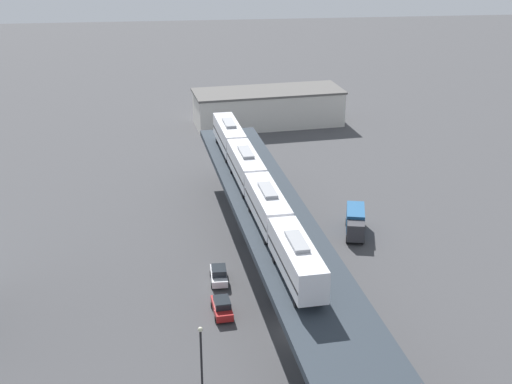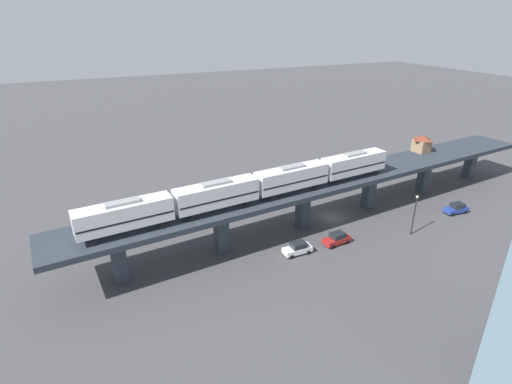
{
  "view_description": "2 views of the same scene",
  "coord_description": "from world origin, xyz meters",
  "px_view_note": "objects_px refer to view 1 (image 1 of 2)",
  "views": [
    {
      "loc": [
        -11.5,
        -60.45,
        41.12
      ],
      "look_at": [
        -2.83,
        16.13,
        9.08
      ],
      "focal_mm": 50.0,
      "sensor_mm": 36.0,
      "label": 1
    },
    {
      "loc": [
        -51.37,
        38.68,
        32.74
      ],
      "look_at": [
        -2.83,
        16.13,
        9.08
      ],
      "focal_mm": 28.0,
      "sensor_mm": 36.0,
      "label": 2
    }
  ],
  "objects_px": {
    "warehouse_building": "(268,107)",
    "delivery_truck": "(355,221)",
    "subway_train": "(256,184)",
    "street_car_white": "(219,274)",
    "street_car_red": "(222,307)",
    "street_lamp": "(201,355)"
  },
  "relations": [
    {
      "from": "street_car_red",
      "to": "street_lamp",
      "type": "bearing_deg",
      "value": -101.64
    },
    {
      "from": "street_car_white",
      "to": "delivery_truck",
      "type": "relative_size",
      "value": 0.58
    },
    {
      "from": "street_car_white",
      "to": "warehouse_building",
      "type": "bearing_deg",
      "value": 77.39
    },
    {
      "from": "street_car_white",
      "to": "delivery_truck",
      "type": "distance_m",
      "value": 21.46
    },
    {
      "from": "warehouse_building",
      "to": "delivery_truck",
      "type": "bearing_deg",
      "value": -84.11
    },
    {
      "from": "subway_train",
      "to": "delivery_truck",
      "type": "height_order",
      "value": "subway_train"
    },
    {
      "from": "street_car_white",
      "to": "subway_train",
      "type": "bearing_deg",
      "value": 43.8
    },
    {
      "from": "subway_train",
      "to": "street_car_red",
      "type": "height_order",
      "value": "subway_train"
    },
    {
      "from": "subway_train",
      "to": "warehouse_building",
      "type": "height_order",
      "value": "subway_train"
    },
    {
      "from": "street_car_white",
      "to": "street_lamp",
      "type": "distance_m",
      "value": 20.24
    },
    {
      "from": "street_car_red",
      "to": "street_lamp",
      "type": "relative_size",
      "value": 0.65
    },
    {
      "from": "street_car_white",
      "to": "street_lamp",
      "type": "relative_size",
      "value": 0.63
    },
    {
      "from": "warehouse_building",
      "to": "street_lamp",
      "type": "bearing_deg",
      "value": -101.47
    },
    {
      "from": "street_lamp",
      "to": "subway_train",
      "type": "bearing_deg",
      "value": 72.75
    },
    {
      "from": "subway_train",
      "to": "warehouse_building",
      "type": "relative_size",
      "value": 1.69
    },
    {
      "from": "street_car_red",
      "to": "warehouse_building",
      "type": "distance_m",
      "value": 68.72
    },
    {
      "from": "delivery_truck",
      "to": "subway_train",
      "type": "bearing_deg",
      "value": -156.41
    },
    {
      "from": "street_car_white",
      "to": "delivery_truck",
      "type": "xyz_separation_m",
      "value": [
        18.62,
        10.65,
        0.82
      ]
    },
    {
      "from": "subway_train",
      "to": "warehouse_building",
      "type": "xyz_separation_m",
      "value": [
        8.67,
        55.69,
        -6.71
      ]
    },
    {
      "from": "delivery_truck",
      "to": "street_lamp",
      "type": "distance_m",
      "value": 37.28
    },
    {
      "from": "street_car_red",
      "to": "warehouse_building",
      "type": "relative_size",
      "value": 0.15
    },
    {
      "from": "street_lamp",
      "to": "warehouse_building",
      "type": "bearing_deg",
      "value": 78.53
    }
  ]
}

